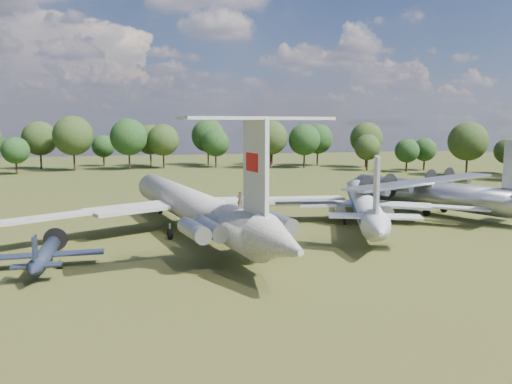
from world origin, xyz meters
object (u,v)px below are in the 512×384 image
object	(u,v)px
il62_airliner	(191,211)
an12_transport	(430,197)
small_prop_west	(45,258)
person_on_il62	(240,200)
tu104_jet	(364,208)

from	to	relation	value
il62_airliner	an12_transport	world-z (taller)	il62_airliner
small_prop_west	person_on_il62	xyz separation A→B (m)	(17.15, -3.09, 5.06)
il62_airliner	person_on_il62	xyz separation A→B (m)	(2.87, -14.47, 3.43)
an12_transport	small_prop_west	size ratio (longest dim) A/B	2.62
il62_airliner	small_prop_west	bearing A→B (deg)	-152.67
il62_airliner	tu104_jet	size ratio (longest dim) A/B	1.31
small_prop_west	tu104_jet	bearing A→B (deg)	17.93
small_prop_west	person_on_il62	bearing A→B (deg)	-10.00
tu104_jet	small_prop_west	distance (m)	38.45
il62_airliner	small_prop_west	distance (m)	18.33
tu104_jet	small_prop_west	size ratio (longest dim) A/B	3.00
il62_airliner	small_prop_west	xyz separation A→B (m)	(-14.28, -11.38, -1.63)
person_on_il62	an12_transport	bearing A→B (deg)	-136.55
small_prop_west	an12_transport	bearing A→B (deg)	18.50
tu104_jet	person_on_il62	distance (m)	24.77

